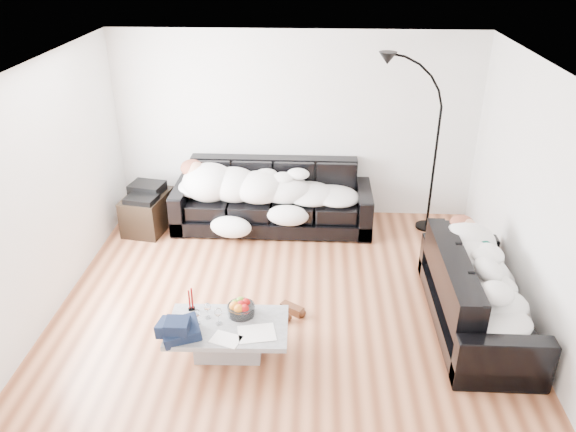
{
  "coord_description": "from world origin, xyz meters",
  "views": [
    {
      "loc": [
        0.29,
        -5.22,
        3.71
      ],
      "look_at": [
        0.0,
        0.3,
        0.9
      ],
      "focal_mm": 35.0,
      "sensor_mm": 36.0,
      "label": 1
    }
  ],
  "objects_px": {
    "wine_glass_b": "(197,317)",
    "sofa_back": "(272,197)",
    "candle_right": "(192,299)",
    "sofa_right": "(479,292)",
    "coffee_table": "(228,339)",
    "sleeper_right": "(483,273)",
    "shoes": "(283,313)",
    "wine_glass_a": "(208,311)",
    "av_cabinet": "(148,212)",
    "fruit_bowl": "(241,307)",
    "candle_left": "(189,301)",
    "stereo": "(145,191)",
    "floor_lamp": "(435,156)",
    "wine_glass_c": "(218,316)",
    "sleeper_back": "(272,185)"
  },
  "relations": [
    {
      "from": "wine_glass_b",
      "to": "stereo",
      "type": "distance_m",
      "value": 2.78
    },
    {
      "from": "sleeper_right",
      "to": "wine_glass_c",
      "type": "bearing_deg",
      "value": 102.48
    },
    {
      "from": "sofa_back",
      "to": "sofa_right",
      "type": "distance_m",
      "value": 3.11
    },
    {
      "from": "sofa_right",
      "to": "candle_right",
      "type": "relative_size",
      "value": 8.09
    },
    {
      "from": "sofa_right",
      "to": "sleeper_right",
      "type": "bearing_deg",
      "value": 0.0
    },
    {
      "from": "candle_right",
      "to": "shoes",
      "type": "height_order",
      "value": "candle_right"
    },
    {
      "from": "coffee_table",
      "to": "wine_glass_b",
      "type": "distance_m",
      "value": 0.38
    },
    {
      "from": "wine_glass_b",
      "to": "sofa_back",
      "type": "bearing_deg",
      "value": 79.11
    },
    {
      "from": "sofa_right",
      "to": "floor_lamp",
      "type": "xyz_separation_m",
      "value": [
        -0.13,
        2.17,
        0.65
      ]
    },
    {
      "from": "candle_right",
      "to": "floor_lamp",
      "type": "distance_m",
      "value": 3.8
    },
    {
      "from": "wine_glass_a",
      "to": "candle_left",
      "type": "bearing_deg",
      "value": 150.6
    },
    {
      "from": "sleeper_back",
      "to": "wine_glass_a",
      "type": "xyz_separation_m",
      "value": [
        -0.43,
        -2.54,
        -0.23
      ]
    },
    {
      "from": "candle_left",
      "to": "floor_lamp",
      "type": "height_order",
      "value": "floor_lamp"
    },
    {
      "from": "candle_right",
      "to": "floor_lamp",
      "type": "relative_size",
      "value": 0.12
    },
    {
      "from": "candle_left",
      "to": "wine_glass_b",
      "type": "bearing_deg",
      "value": -60.5
    },
    {
      "from": "candle_left",
      "to": "stereo",
      "type": "xyz_separation_m",
      "value": [
        -1.08,
        2.3,
        0.12
      ]
    },
    {
      "from": "wine_glass_b",
      "to": "candle_left",
      "type": "xyz_separation_m",
      "value": [
        -0.12,
        0.21,
        0.04
      ]
    },
    {
      "from": "sofa_right",
      "to": "sleeper_right",
      "type": "relative_size",
      "value": 1.17
    },
    {
      "from": "stereo",
      "to": "floor_lamp",
      "type": "bearing_deg",
      "value": 14.44
    },
    {
      "from": "sofa_back",
      "to": "fruit_bowl",
      "type": "bearing_deg",
      "value": -92.58
    },
    {
      "from": "wine_glass_a",
      "to": "candle_right",
      "type": "bearing_deg",
      "value": 144.58
    },
    {
      "from": "candle_right",
      "to": "sofa_right",
      "type": "bearing_deg",
      "value": 7.05
    },
    {
      "from": "coffee_table",
      "to": "shoes",
      "type": "xyz_separation_m",
      "value": [
        0.5,
        0.6,
        -0.12
      ]
    },
    {
      "from": "coffee_table",
      "to": "shoes",
      "type": "relative_size",
      "value": 2.58
    },
    {
      "from": "wine_glass_c",
      "to": "av_cabinet",
      "type": "bearing_deg",
      "value": 119.22
    },
    {
      "from": "sleeper_back",
      "to": "wine_glass_c",
      "type": "distance_m",
      "value": 2.66
    },
    {
      "from": "fruit_bowl",
      "to": "coffee_table",
      "type": "bearing_deg",
      "value": -121.53
    },
    {
      "from": "wine_glass_c",
      "to": "fruit_bowl",
      "type": "bearing_deg",
      "value": 40.6
    },
    {
      "from": "sofa_right",
      "to": "coffee_table",
      "type": "bearing_deg",
      "value": 103.14
    },
    {
      "from": "wine_glass_a",
      "to": "sofa_back",
      "type": "bearing_deg",
      "value": 80.54
    },
    {
      "from": "wine_glass_a",
      "to": "av_cabinet",
      "type": "bearing_deg",
      "value": 117.95
    },
    {
      "from": "sleeper_right",
      "to": "candle_left",
      "type": "relative_size",
      "value": 7.54
    },
    {
      "from": "sofa_right",
      "to": "coffee_table",
      "type": "distance_m",
      "value": 2.6
    },
    {
      "from": "sleeper_right",
      "to": "shoes",
      "type": "distance_m",
      "value": 2.1
    },
    {
      "from": "sleeper_back",
      "to": "fruit_bowl",
      "type": "relative_size",
      "value": 8.49
    },
    {
      "from": "coffee_table",
      "to": "floor_lamp",
      "type": "distance_m",
      "value": 3.75
    },
    {
      "from": "coffee_table",
      "to": "wine_glass_b",
      "type": "xyz_separation_m",
      "value": [
        -0.29,
        0.01,
        0.25
      ]
    },
    {
      "from": "stereo",
      "to": "sofa_back",
      "type": "bearing_deg",
      "value": 16.73
    },
    {
      "from": "candle_left",
      "to": "av_cabinet",
      "type": "bearing_deg",
      "value": 115.15
    },
    {
      "from": "fruit_bowl",
      "to": "sleeper_right",
      "type": "bearing_deg",
      "value": 9.62
    },
    {
      "from": "candle_right",
      "to": "floor_lamp",
      "type": "bearing_deg",
      "value": 42.42
    },
    {
      "from": "sleeper_right",
      "to": "candle_right",
      "type": "height_order",
      "value": "sleeper_right"
    },
    {
      "from": "coffee_table",
      "to": "floor_lamp",
      "type": "xyz_separation_m",
      "value": [
        2.38,
        2.76,
        0.89
      ]
    },
    {
      "from": "stereo",
      "to": "shoes",
      "type": "bearing_deg",
      "value": -33.06
    },
    {
      "from": "shoes",
      "to": "stereo",
      "type": "height_order",
      "value": "stereo"
    },
    {
      "from": "candle_right",
      "to": "shoes",
      "type": "distance_m",
      "value": 1.04
    },
    {
      "from": "floor_lamp",
      "to": "sleeper_back",
      "type": "bearing_deg",
      "value": -178.56
    },
    {
      "from": "shoes",
      "to": "stereo",
      "type": "bearing_deg",
      "value": 146.4
    },
    {
      "from": "sofa_back",
      "to": "wine_glass_c",
      "type": "distance_m",
      "value": 2.7
    },
    {
      "from": "sofa_right",
      "to": "candle_right",
      "type": "xyz_separation_m",
      "value": [
        -2.9,
        -0.36,
        0.05
      ]
    }
  ]
}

